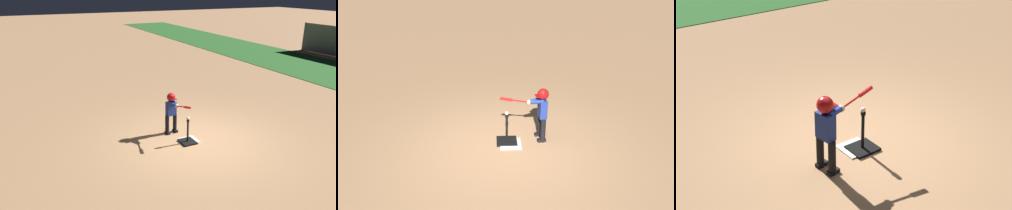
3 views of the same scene
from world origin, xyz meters
The scene contains 5 objects.
ground_plane centered at (0.00, 0.00, 0.00)m, with size 90.00×90.00×0.00m, color #AD7F56.
home_plate centered at (-0.12, -0.20, 0.01)m, with size 0.44×0.44×0.02m, color white.
batting_tee centered at (-0.04, -0.29, 0.09)m, with size 0.43×0.39×0.65m.
batter_child centered at (-0.75, -0.40, 0.74)m, with size 1.00×0.37×1.16m.
baseball centered at (-0.04, -0.29, 0.69)m, with size 0.07×0.07×0.07m, color white.
Camera 2 is at (0.23, 5.66, 3.69)m, focal length 35.00 mm.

